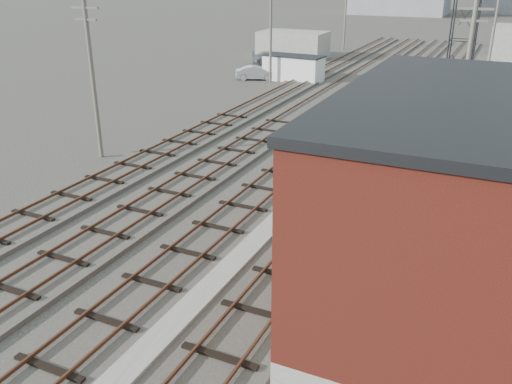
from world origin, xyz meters
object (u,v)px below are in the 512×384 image
Objects in this scene: car_red at (300,67)px; car_silver at (256,73)px; signal_mast at (304,247)px; site_trailer at (293,68)px; car_grey at (273,58)px; switch_stand at (362,100)px.

car_silver is (-3.01, -4.38, -0.10)m from car_red.
car_silver is at bearing 134.79° from car_red.
site_trailer is at bearing 111.77° from signal_mast.
car_silver is (-17.98, 35.12, -1.64)m from signal_mast.
car_red is at bearing 110.75° from signal_mast.
signal_mast is 42.27m from car_red.
site_trailer is 1.34× the size of car_red.
signal_mast is 48.53m from car_grey.
signal_mast is 2.67× the size of switch_stand.
switch_stand is 0.24× the size of site_trailer.
car_grey is (-5.60, 8.00, -0.52)m from site_trailer.
switch_stand is at bearing -151.20° from car_red.
car_red is 0.90× the size of car_grey.
signal_mast is at bearing -177.36° from car_silver.
car_red is at bearing -154.21° from car_grey.
car_grey is at bearing -11.60° from car_silver.
switch_stand is at bearing -144.56° from car_silver.
site_trailer is 9.78m from car_grey.
site_trailer reaches higher than car_silver.
signal_mast is at bearing -169.96° from car_red.
site_trailer reaches higher than car_grey.
site_trailer reaches higher than car_red.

